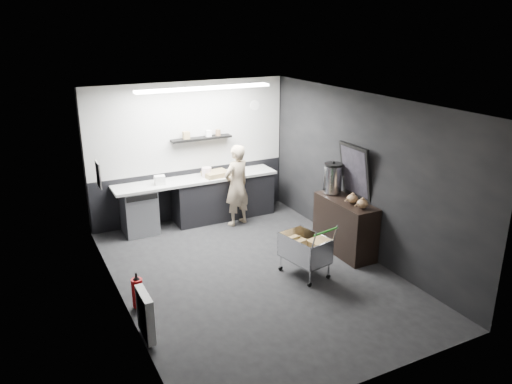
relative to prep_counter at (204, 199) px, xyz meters
name	(u,v)px	position (x,y,z in m)	size (l,w,h in m)	color
floor	(253,274)	(-0.14, -2.42, -0.46)	(5.50, 5.50, 0.00)	black
ceiling	(253,101)	(-0.14, -2.42, 2.24)	(5.50, 5.50, 0.00)	silver
wall_back	(190,152)	(-0.14, 0.33, 0.89)	(5.50, 5.50, 0.00)	black
wall_front	(375,272)	(-0.14, -5.17, 0.89)	(5.50, 5.50, 0.00)	black
wall_left	(117,216)	(-2.14, -2.42, 0.89)	(5.50, 5.50, 0.00)	black
wall_right	(361,175)	(1.86, -2.42, 0.89)	(5.50, 5.50, 0.00)	black
kitchen_wall_panel	(189,126)	(-0.14, 0.31, 1.39)	(3.95, 0.02, 1.70)	#B5B5B0
dado_panel	(192,193)	(-0.14, 0.31, 0.04)	(3.95, 0.02, 1.00)	black
floating_shelf	(201,138)	(0.06, 0.20, 1.16)	(1.20, 0.22, 0.04)	black
wall_clock	(255,105)	(1.26, 0.30, 1.69)	(0.20, 0.20, 0.03)	white
poster	(98,175)	(-2.12, -1.12, 1.09)	(0.02, 0.30, 0.40)	white
poster_red_band	(98,170)	(-2.11, -1.12, 1.16)	(0.01, 0.22, 0.10)	#B51616
radiator	(145,315)	(-2.08, -3.32, -0.11)	(0.10, 0.50, 0.60)	white
ceiling_strip	(204,88)	(-0.14, -0.57, 2.21)	(2.40, 0.20, 0.04)	white
prep_counter	(204,199)	(0.00, 0.00, 0.00)	(3.20, 0.61, 0.90)	black
person	(237,185)	(0.50, -0.45, 0.33)	(0.58, 0.38, 1.58)	beige
shopping_cart	(305,250)	(0.56, -2.79, -0.04)	(0.63, 0.90, 0.89)	silver
sideboard	(345,219)	(1.62, -2.36, 0.13)	(0.53, 1.24, 1.86)	black
fire_extinguisher	(137,292)	(-1.99, -2.56, -0.21)	(0.16, 0.16, 0.51)	#AC0B0D
cardboard_box	(216,174)	(0.25, -0.05, 0.49)	(0.47, 0.36, 0.09)	olive
pink_tub	(207,172)	(0.07, 0.00, 0.54)	(0.19, 0.19, 0.19)	silver
white_container	(160,180)	(-0.87, -0.05, 0.53)	(0.19, 0.14, 0.17)	white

